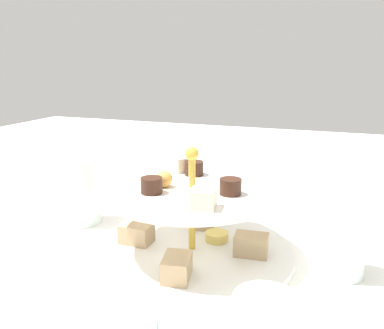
{
  "coord_description": "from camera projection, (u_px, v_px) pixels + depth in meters",
  "views": [
    {
      "loc": [
        -0.52,
        -0.19,
        0.28
      ],
      "look_at": [
        0.0,
        0.0,
        0.14
      ],
      "focal_mm": 37.91,
      "sensor_mm": 36.0,
      "label": 1
    }
  ],
  "objects": [
    {
      "name": "butter_knife_left",
      "position": [
        244.0,
        196.0,
        0.87
      ],
      "size": [
        0.04,
        0.17,
        0.0
      ],
      "primitive_type": "cube",
      "rotation": [
        0.0,
        0.0,
        1.39
      ],
      "color": "silver",
      "rests_on": "ground_plane"
    },
    {
      "name": "tiered_serving_stand",
      "position": [
        192.0,
        225.0,
        0.6
      ],
      "size": [
        0.3,
        0.3,
        0.17
      ],
      "color": "white",
      "rests_on": "ground_plane"
    },
    {
      "name": "water_glass_mid_back",
      "position": [
        344.0,
        240.0,
        0.54
      ],
      "size": [
        0.06,
        0.06,
        0.1
      ],
      "primitive_type": "cylinder",
      "color": "silver",
      "rests_on": "ground_plane"
    },
    {
      "name": "water_glass_tall_right",
      "position": [
        81.0,
        191.0,
        0.72
      ],
      "size": [
        0.07,
        0.07,
        0.11
      ],
      "primitive_type": "cylinder",
      "color": "silver",
      "rests_on": "ground_plane"
    },
    {
      "name": "ground_plane",
      "position": [
        192.0,
        254.0,
        0.61
      ],
      "size": [
        2.4,
        2.4,
        0.0
      ],
      "primitive_type": "plane",
      "color": "white"
    }
  ]
}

